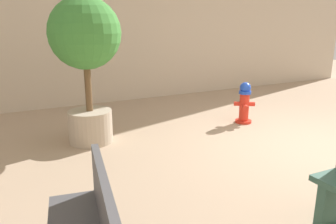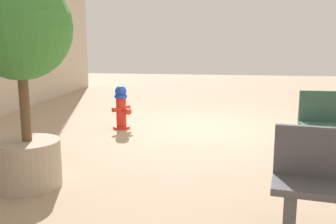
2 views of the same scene
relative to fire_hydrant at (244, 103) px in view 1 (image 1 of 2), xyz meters
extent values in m
plane|color=tan|center=(-1.62, -0.10, -0.41)|extent=(23.40, 23.40, 0.00)
cylinder|color=red|center=(0.01, 0.00, -0.39)|extent=(0.32, 0.32, 0.05)
cylinder|color=red|center=(0.01, 0.00, -0.09)|extent=(0.19, 0.19, 0.54)
cylinder|color=blue|center=(0.01, 0.00, 0.21)|extent=(0.24, 0.24, 0.06)
sphere|color=blue|center=(0.01, 0.00, 0.30)|extent=(0.22, 0.22, 0.22)
cylinder|color=red|center=(-0.07, -0.12, -0.02)|extent=(0.14, 0.16, 0.09)
cylinder|color=red|center=(0.08, 0.12, -0.02)|extent=(0.14, 0.16, 0.09)
cylinder|color=red|center=(-0.13, 0.08, -0.06)|extent=(0.18, 0.17, 0.11)
cube|color=#33594C|center=(-3.14, 1.43, -0.19)|extent=(0.11, 0.40, 0.45)
cube|color=#4C4C51|center=(-3.13, 3.73, 0.32)|extent=(1.55, 0.32, 0.44)
cylinder|color=tan|center=(0.29, 3.02, -0.14)|extent=(0.73, 0.73, 0.55)
cylinder|color=brown|center=(0.29, 3.02, 0.59)|extent=(0.11, 0.11, 0.91)
sphere|color=#3D8438|center=(0.29, 3.02, 1.39)|extent=(1.14, 1.14, 1.14)
camera|label=1|loc=(-5.04, 4.24, 1.56)|focal=35.36mm
camera|label=2|loc=(-1.89, 6.97, 1.26)|focal=41.05mm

